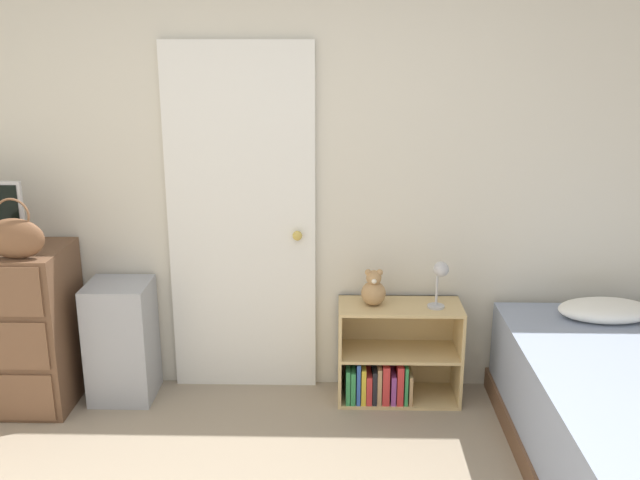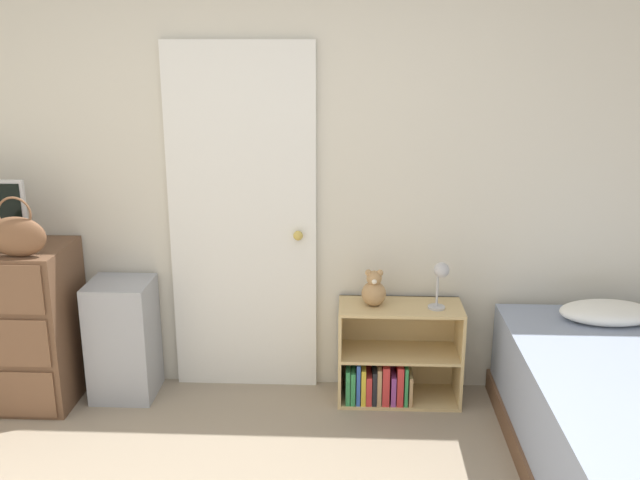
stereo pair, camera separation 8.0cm
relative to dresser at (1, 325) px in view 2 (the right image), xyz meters
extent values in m
cube|color=beige|center=(1.57, 0.30, 0.81)|extent=(10.00, 0.06, 2.55)
cube|color=white|center=(1.37, 0.25, 0.55)|extent=(0.84, 0.04, 2.02)
sphere|color=gold|center=(1.69, 0.20, 0.49)|extent=(0.06, 0.06, 0.06)
cube|color=brown|center=(0.00, 0.00, 0.00)|extent=(0.83, 0.49, 0.92)
ellipsoid|color=brown|center=(0.24, -0.17, 0.57)|extent=(0.31, 0.09, 0.22)
torus|color=brown|center=(0.24, -0.17, 0.69)|extent=(0.18, 0.01, 0.18)
cube|color=#999EA8|center=(0.67, 0.08, -0.11)|extent=(0.35, 0.34, 0.70)
cube|color=tan|center=(1.93, 0.10, -0.17)|extent=(0.02, 0.31, 0.58)
cube|color=tan|center=(2.61, 0.10, -0.17)|extent=(0.02, 0.31, 0.58)
cube|color=tan|center=(2.27, 0.10, -0.45)|extent=(0.66, 0.31, 0.02)
cube|color=tan|center=(2.27, 0.10, -0.17)|extent=(0.66, 0.31, 0.02)
cube|color=tan|center=(2.27, 0.10, 0.11)|extent=(0.66, 0.31, 0.02)
cube|color=tan|center=(2.27, 0.25, -0.17)|extent=(0.70, 0.01, 0.58)
cube|color=#338C4C|center=(1.98, 0.07, -0.34)|extent=(0.02, 0.24, 0.21)
cube|color=#338C4C|center=(2.01, 0.04, -0.34)|extent=(0.03, 0.18, 0.20)
cube|color=#3359B2|center=(2.04, 0.04, -0.32)|extent=(0.02, 0.19, 0.25)
cube|color=gold|center=(2.07, 0.04, -0.33)|extent=(0.03, 0.17, 0.22)
cube|color=red|center=(2.10, 0.06, -0.36)|extent=(0.03, 0.22, 0.17)
cube|color=black|center=(2.13, 0.06, -0.34)|extent=(0.02, 0.23, 0.20)
cube|color=tan|center=(2.16, 0.07, -0.33)|extent=(0.02, 0.23, 0.22)
cube|color=red|center=(2.19, 0.07, -0.33)|extent=(0.04, 0.25, 0.24)
cube|color=#8C3F8C|center=(2.24, 0.07, -0.36)|extent=(0.03, 0.23, 0.17)
cube|color=red|center=(2.27, 0.06, -0.32)|extent=(0.04, 0.21, 0.24)
cube|color=#338C4C|center=(2.31, 0.06, -0.33)|extent=(0.02, 0.23, 0.23)
cube|color=tan|center=(2.33, 0.07, -0.35)|extent=(0.02, 0.25, 0.18)
sphere|color=tan|center=(2.12, 0.10, 0.19)|extent=(0.14, 0.14, 0.14)
sphere|color=tan|center=(2.12, 0.10, 0.28)|extent=(0.09, 0.09, 0.09)
sphere|color=silver|center=(2.12, 0.06, 0.27)|extent=(0.03, 0.03, 0.03)
sphere|color=tan|center=(2.09, 0.10, 0.31)|extent=(0.04, 0.04, 0.04)
sphere|color=tan|center=(2.15, 0.10, 0.31)|extent=(0.04, 0.04, 0.04)
cylinder|color=#B2B2B7|center=(2.47, 0.06, 0.12)|extent=(0.10, 0.10, 0.01)
cylinder|color=#B2B2B7|center=(2.47, 0.06, 0.22)|extent=(0.01, 0.01, 0.19)
sphere|color=#B2B2B7|center=(2.48, 0.05, 0.35)|extent=(0.09, 0.09, 0.09)
ellipsoid|color=white|center=(3.38, -0.01, 0.14)|extent=(0.51, 0.28, 0.12)
camera|label=1|loc=(1.90, -3.67, 1.59)|focal=40.00mm
camera|label=2|loc=(1.98, -3.67, 1.59)|focal=40.00mm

